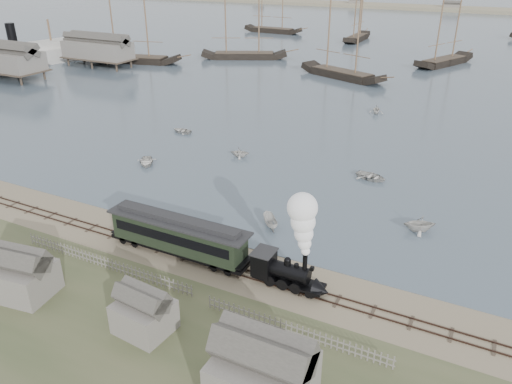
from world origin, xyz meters
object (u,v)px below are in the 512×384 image
at_px(passenger_coach, 178,234).
at_px(beached_dinghy, 225,247).
at_px(steamship, 14,45).
at_px(locomotive, 298,250).

height_order(passenger_coach, beached_dinghy, passenger_coach).
bearing_deg(passenger_coach, beached_dinghy, 36.65).
height_order(passenger_coach, steamship, steamship).
xyz_separation_m(passenger_coach, beached_dinghy, (3.52, 2.62, -1.81)).
relative_size(locomotive, beached_dinghy, 2.12).
bearing_deg(passenger_coach, steamship, 148.26).
height_order(locomotive, passenger_coach, locomotive).
bearing_deg(passenger_coach, locomotive, 0.00).
bearing_deg(steamship, passenger_coach, -110.08).
xyz_separation_m(passenger_coach, steamship, (-87.19, 53.94, 3.17)).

